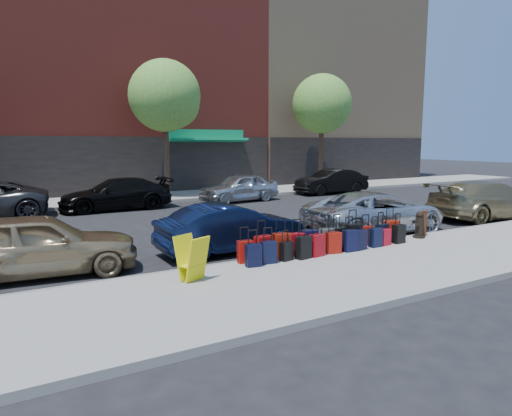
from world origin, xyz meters
TOP-DOWN VIEW (x-y plane):
  - ground at (0.00, 0.00)m, footprint 120.00×120.00m
  - sidewalk_near at (0.00, -6.50)m, footprint 60.00×4.00m
  - sidewalk_far at (0.00, 10.00)m, footprint 60.00×4.00m
  - curb_near at (0.00, -4.48)m, footprint 60.00×0.08m
  - curb_far at (0.00, 7.98)m, footprint 60.00×0.08m
  - building_center at (0.00, 17.99)m, footprint 17.00×12.85m
  - building_right at (16.00, 17.99)m, footprint 15.00×12.12m
  - tree_center at (0.64, 9.50)m, footprint 3.80×3.80m
  - tree_right at (11.14, 9.50)m, footprint 3.80×3.80m
  - suitcase_front_0 at (-2.47, -4.76)m, footprint 0.40×0.26m
  - suitcase_front_1 at (-1.99, -4.82)m, footprint 0.46×0.30m
  - suitcase_front_2 at (-1.45, -4.84)m, footprint 0.47×0.31m
  - suitcase_front_3 at (-0.94, -4.80)m, footprint 0.42×0.27m
  - suitcase_front_4 at (-0.57, -4.81)m, footprint 0.45×0.28m
  - suitcase_front_5 at (0.03, -4.80)m, footprint 0.44×0.29m
  - suitcase_front_6 at (0.43, -4.80)m, footprint 0.41×0.23m
  - suitcase_front_7 at (0.97, -4.84)m, footprint 0.46×0.27m
  - suitcase_front_8 at (1.47, -4.81)m, footprint 0.40×0.27m
  - suitcase_front_9 at (2.05, -4.85)m, footprint 0.40×0.25m
  - suitcase_front_10 at (2.47, -4.79)m, footprint 0.45×0.28m
  - suitcase_back_0 at (-2.46, -5.15)m, footprint 0.40×0.27m
  - suitcase_back_1 at (-1.99, -5.08)m, footprint 0.40×0.27m
  - suitcase_back_2 at (-1.47, -5.09)m, footprint 0.35×0.24m
  - suitcase_back_3 at (-0.99, -5.15)m, footprint 0.42×0.28m
  - suitcase_back_4 at (-0.54, -5.12)m, footprint 0.42×0.29m
  - suitcase_back_5 at (0.04, -5.08)m, footprint 0.42×0.29m
  - suitcase_back_6 at (0.57, -5.15)m, footprint 0.41×0.25m
  - suitcase_back_7 at (0.93, -5.14)m, footprint 0.40×0.27m
  - suitcase_back_8 at (1.55, -5.11)m, footprint 0.37×0.22m
  - suitcase_back_9 at (1.94, -5.09)m, footprint 0.34×0.22m
  - suitcase_back_10 at (2.49, -5.09)m, footprint 0.39×0.24m
  - fire_hydrant at (3.64, -4.85)m, footprint 0.43×0.37m
  - bollard at (3.95, -4.78)m, footprint 0.15×0.15m
  - display_rack at (-4.14, -5.43)m, footprint 0.72×0.75m
  - car_near_0 at (-6.90, -2.91)m, footprint 4.56×2.19m
  - car_near_1 at (-1.99, -3.07)m, footprint 4.19×1.48m
  - car_near_2 at (3.58, -3.02)m, footprint 5.20×2.57m
  - car_near_3 at (9.59, -3.23)m, footprint 5.49×2.72m
  - car_far_1 at (-2.87, 6.82)m, footprint 5.02×2.08m
  - car_far_2 at (3.37, 6.57)m, footprint 4.49×2.26m
  - car_far_3 at (9.86, 6.99)m, footprint 4.54×1.73m

SIDE VIEW (x-z plane):
  - ground at x=0.00m, z-range 0.00..0.00m
  - sidewalk_near at x=0.00m, z-range 0.00..0.15m
  - sidewalk_far at x=0.00m, z-range 0.00..0.15m
  - curb_near at x=0.00m, z-range 0.00..0.15m
  - curb_far at x=0.00m, z-range 0.00..0.15m
  - suitcase_back_2 at x=-1.47m, z-range 0.00..0.78m
  - suitcase_back_9 at x=1.94m, z-range 0.00..0.78m
  - suitcase_back_8 at x=1.55m, z-range -0.01..0.86m
  - suitcase_back_0 at x=-2.46m, z-range -0.02..0.87m
  - suitcase_back_1 at x=-1.99m, z-range -0.02..0.87m
  - suitcase_back_10 at x=2.49m, z-range -0.02..0.87m
  - suitcase_front_0 at x=-2.47m, z-range -0.02..0.87m
  - suitcase_front_8 at x=1.47m, z-range -0.02..0.88m
  - suitcase_back_7 at x=0.93m, z-range -0.02..0.88m
  - suitcase_back_5 at x=0.04m, z-range -0.02..0.90m
  - suitcase_front_9 at x=2.05m, z-range -0.02..0.90m
  - suitcase_back_3 at x=-0.99m, z-range -0.02..0.90m
  - suitcase_back_4 at x=-0.54m, z-range -0.03..0.91m
  - suitcase_back_6 at x=0.57m, z-range -0.03..0.92m
  - suitcase_front_3 at x=-0.94m, z-range -0.03..0.93m
  - suitcase_front_6 at x=0.43m, z-range -0.03..0.94m
  - suitcase_front_5 at x=0.03m, z-range -0.04..0.96m
  - suitcase_front_10 at x=2.47m, z-range -0.04..0.98m
  - suitcase_front_1 at x=-1.99m, z-range -0.04..0.98m
  - suitcase_front_4 at x=-0.57m, z-range -0.04..0.99m
  - suitcase_front_2 at x=-1.45m, z-range -0.05..1.00m
  - suitcase_front_7 at x=0.97m, z-range -0.05..1.02m
  - fire_hydrant at x=3.64m, z-range 0.12..0.95m
  - bollard at x=3.95m, z-range 0.16..0.98m
  - display_rack at x=-4.14m, z-range 0.14..1.11m
  - car_near_1 at x=-1.99m, z-range 0.00..1.38m
  - car_near_2 at x=3.58m, z-range 0.00..1.42m
  - car_far_1 at x=-2.87m, z-range 0.00..1.45m
  - car_far_2 at x=3.37m, z-range 0.00..1.47m
  - car_far_3 at x=9.86m, z-range 0.00..1.48m
  - car_near_0 at x=-6.90m, z-range 0.00..1.50m
  - car_near_3 at x=9.59m, z-range 0.00..1.54m
  - tree_center at x=0.64m, z-range 1.78..9.05m
  - tree_right at x=11.14m, z-range 1.78..9.05m
  - building_right at x=16.00m, z-range -0.02..17.98m
  - building_center at x=0.00m, z-range -0.02..19.98m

